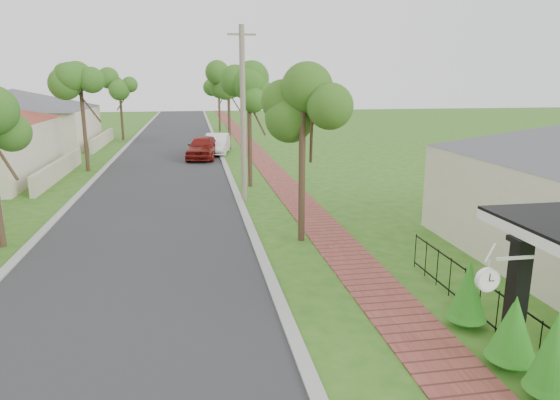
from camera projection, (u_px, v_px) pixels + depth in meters
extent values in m
plane|color=#296017|center=(267.00, 356.00, 9.78)|extent=(160.00, 160.00, 0.00)
cube|color=#28282B|center=(164.00, 175.00, 28.44)|extent=(7.00, 120.00, 0.02)
cube|color=#9E9E99|center=(228.00, 173.00, 29.04)|extent=(0.30, 120.00, 0.10)
cube|color=#9E9E99|center=(97.00, 177.00, 27.83)|extent=(0.30, 120.00, 0.10)
cube|color=#984D3D|center=(272.00, 171.00, 29.48)|extent=(1.50, 120.00, 0.03)
cube|color=black|center=(516.00, 301.00, 9.28)|extent=(0.30, 0.30, 2.52)
cube|color=black|center=(509.00, 356.00, 9.55)|extent=(0.48, 0.48, 0.24)
cube|color=black|center=(523.00, 240.00, 9.00)|extent=(0.42, 0.42, 0.10)
cube|color=black|center=(499.00, 293.00, 10.37)|extent=(0.03, 8.00, 0.03)
cube|color=black|center=(496.00, 328.00, 10.56)|extent=(0.03, 8.00, 0.03)
cylinder|color=black|center=(540.00, 346.00, 9.20)|extent=(0.02, 0.02, 1.00)
cylinder|color=black|center=(517.00, 328.00, 9.84)|extent=(0.02, 0.02, 1.00)
cylinder|color=black|center=(497.00, 313.00, 10.48)|extent=(0.02, 0.02, 1.00)
cylinder|color=black|center=(480.00, 300.00, 11.12)|extent=(0.02, 0.02, 1.00)
cylinder|color=black|center=(464.00, 288.00, 11.76)|extent=(0.02, 0.02, 1.00)
cylinder|color=black|center=(450.00, 277.00, 12.39)|extent=(0.02, 0.02, 1.00)
cylinder|color=black|center=(437.00, 267.00, 13.03)|extent=(0.02, 0.02, 1.00)
cylinder|color=black|center=(426.00, 259.00, 13.67)|extent=(0.02, 0.02, 1.00)
cylinder|color=black|center=(415.00, 251.00, 14.31)|extent=(0.02, 0.02, 1.00)
cylinder|color=#382619|center=(250.00, 142.00, 24.82)|extent=(0.22, 0.22, 4.55)
sphere|color=#225516|center=(249.00, 92.00, 24.26)|extent=(1.70, 1.70, 1.70)
cylinder|color=#382619|center=(229.00, 118.00, 38.19)|extent=(0.22, 0.22, 4.90)
sphere|color=#225516|center=(228.00, 83.00, 37.58)|extent=(1.70, 1.70, 1.70)
cylinder|color=#382619|center=(219.00, 111.00, 51.68)|extent=(0.22, 0.22, 4.20)
sphere|color=#225516|center=(219.00, 89.00, 51.16)|extent=(1.70, 1.70, 1.70)
cylinder|color=#382619|center=(85.00, 130.00, 29.03)|extent=(0.22, 0.22, 4.90)
sphere|color=#225516|center=(80.00, 84.00, 28.42)|extent=(1.70, 1.70, 1.70)
cylinder|color=#382619|center=(122.00, 114.00, 44.40)|extent=(0.22, 0.22, 4.55)
sphere|color=#225516|center=(119.00, 87.00, 43.83)|extent=(1.70, 1.70, 1.70)
sphere|color=#156D19|center=(549.00, 383.00, 8.33)|extent=(0.65, 0.65, 0.65)
cone|color=#156D19|center=(554.00, 348.00, 8.18)|extent=(0.74, 0.74, 1.29)
sphere|color=#156D19|center=(511.00, 352.00, 9.34)|extent=(0.72, 0.72, 0.72)
cone|color=#156D19|center=(514.00, 324.00, 9.21)|extent=(0.82, 0.82, 1.14)
sphere|color=#156D19|center=(466.00, 313.00, 10.85)|extent=(0.65, 0.65, 0.65)
cone|color=#156D19|center=(469.00, 287.00, 10.71)|extent=(0.74, 0.74, 1.21)
cube|color=#BFB299|center=(59.00, 169.00, 27.39)|extent=(0.25, 10.00, 1.00)
cube|color=beige|center=(17.00, 129.00, 39.50)|extent=(11.00, 10.00, 3.00)
pyramid|color=#4C4C51|center=(14.00, 99.00, 38.96)|extent=(15.56, 15.56, 1.60)
cube|color=#BFB299|center=(103.00, 140.00, 40.80)|extent=(0.25, 10.00, 1.00)
imported|color=maroon|center=(203.00, 147.00, 33.95)|extent=(2.65, 4.87, 1.57)
imported|color=white|center=(217.00, 144.00, 36.14)|extent=(2.26, 4.63, 1.46)
cylinder|color=#382619|center=(302.00, 176.00, 16.33)|extent=(0.22, 0.22, 4.42)
sphere|color=#38671D|center=(303.00, 103.00, 15.78)|extent=(2.20, 2.20, 2.20)
cylinder|color=gray|center=(243.00, 116.00, 21.57)|extent=(0.24, 0.24, 7.52)
cube|color=gray|center=(242.00, 34.00, 20.78)|extent=(1.20, 0.08, 0.08)
cube|color=white|center=(516.00, 258.00, 8.59)|extent=(0.71, 0.05, 0.05)
cylinder|color=white|center=(489.00, 269.00, 8.55)|extent=(0.02, 0.02, 0.30)
cylinder|color=white|center=(487.00, 280.00, 8.60)|extent=(0.43, 0.10, 0.43)
cylinder|color=white|center=(489.00, 281.00, 8.54)|extent=(0.37, 0.01, 0.37)
cylinder|color=white|center=(486.00, 278.00, 8.65)|extent=(0.37, 0.01, 0.37)
cube|color=black|center=(490.00, 278.00, 8.52)|extent=(0.01, 0.01, 0.14)
cube|color=black|center=(492.00, 281.00, 8.54)|extent=(0.09, 0.01, 0.02)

